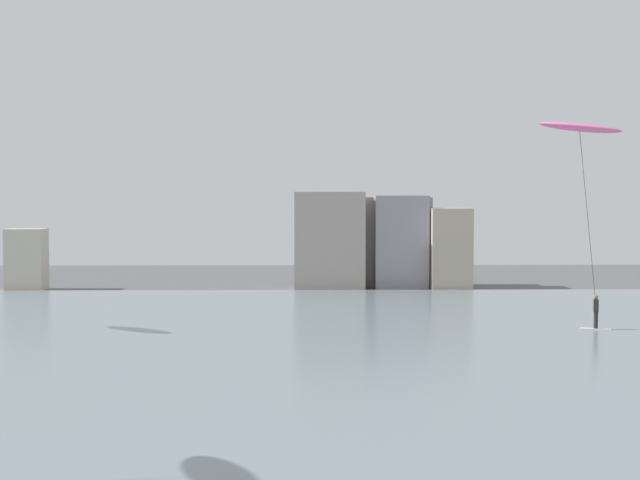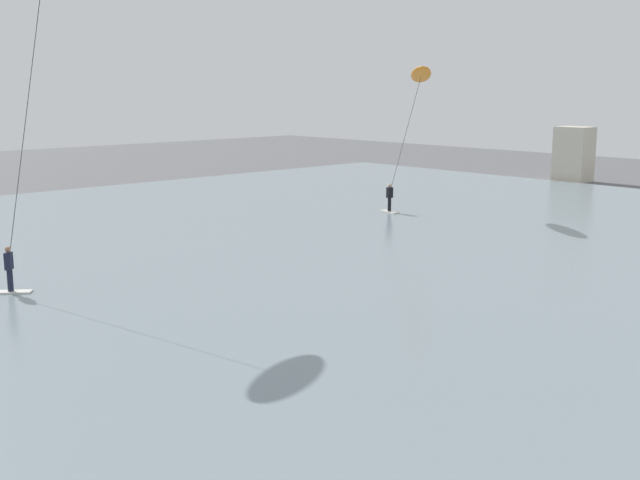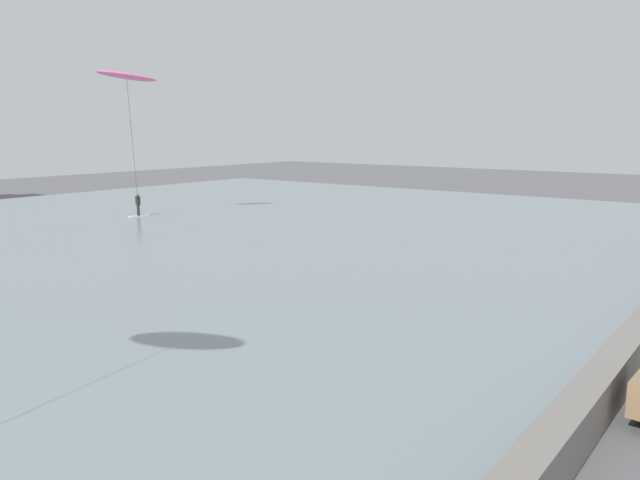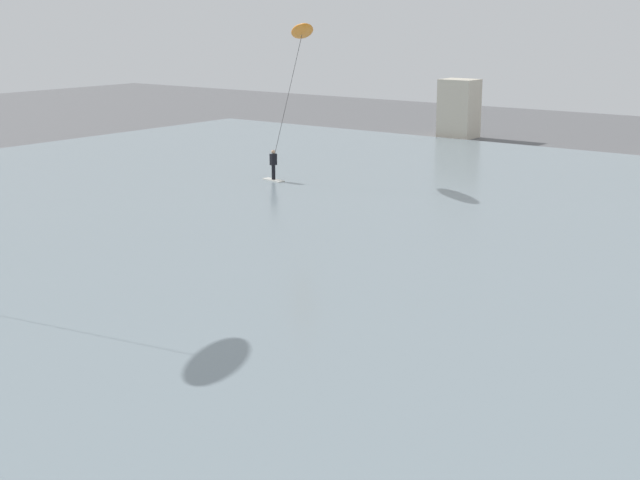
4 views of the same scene
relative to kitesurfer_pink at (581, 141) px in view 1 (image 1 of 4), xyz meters
The scene contains 3 objects.
water_bay 15.24m from the kitesurfer_pink, 150.52° to the right, with size 84.00×52.00×0.10m, color gray.
far_shore_buildings 24.72m from the kitesurfer_pink, 111.69° to the left, with size 31.66×4.73×6.69m.
kitesurfer_pink is the anchor object (origin of this frame).
Camera 1 is at (-2.08, -6.88, 6.53)m, focal length 53.23 mm.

